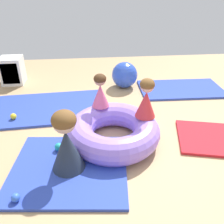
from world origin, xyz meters
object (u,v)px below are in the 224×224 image
object	(u,v)px
play_ball_teal	(59,147)
exercise_ball_large	(125,75)
play_ball_blue	(16,198)
storage_cube	(12,71)
child_in_pink	(100,91)
adult_seated	(66,142)
child_in_red	(146,98)
inflatable_cushion	(114,131)
play_ball_orange	(115,150)
play_ball_yellow	(13,116)

from	to	relation	value
play_ball_teal	exercise_ball_large	world-z (taller)	exercise_ball_large
play_ball_blue	storage_cube	size ratio (longest dim) A/B	0.16
exercise_ball_large	play_ball_blue	bearing A→B (deg)	-118.46
child_in_pink	adult_seated	size ratio (longest dim) A/B	0.65
adult_seated	storage_cube	xyz separation A→B (m)	(-1.32, 2.82, -0.13)
adult_seated	exercise_ball_large	bearing A→B (deg)	50.73
child_in_red	adult_seated	bearing A→B (deg)	-25.14
child_in_red	adult_seated	distance (m)	1.19
exercise_ball_large	adult_seated	bearing A→B (deg)	-113.31
inflatable_cushion	storage_cube	bearing A→B (deg)	129.34
play_ball_teal	play_ball_blue	distance (m)	0.86
inflatable_cushion	play_ball_orange	world-z (taller)	inflatable_cushion
play_ball_teal	play_ball_blue	xyz separation A→B (m)	(-0.36, -0.78, -0.01)
exercise_ball_large	inflatable_cushion	bearing A→B (deg)	-103.03
child_in_pink	play_ball_yellow	bearing A→B (deg)	131.27
child_in_red	play_ball_yellow	size ratio (longest dim) A/B	5.61
child_in_pink	play_ball_blue	xyz separation A→B (m)	(-0.95, -1.37, -0.51)
play_ball_teal	exercise_ball_large	size ratio (longest dim) A/B	0.20
play_ball_yellow	exercise_ball_large	size ratio (longest dim) A/B	0.18
inflatable_cushion	play_ball_yellow	bearing A→B (deg)	155.18
play_ball_orange	storage_cube	world-z (taller)	storage_cube
play_ball_yellow	storage_cube	size ratio (longest dim) A/B	0.17
play_ball_orange	storage_cube	distance (m)	3.24
storage_cube	exercise_ball_large	bearing A→B (deg)	-10.74
child_in_red	exercise_ball_large	size ratio (longest dim) A/B	1.04
inflatable_cushion	play_ball_teal	size ratio (longest dim) A/B	12.25
inflatable_cushion	storage_cube	size ratio (longest dim) A/B	2.27
play_ball_blue	play_ball_yellow	distance (m)	1.71
child_in_pink	play_ball_blue	size ratio (longest dim) A/B	5.40
exercise_ball_large	child_in_pink	bearing A→B (deg)	-111.73
child_in_pink	play_ball_teal	size ratio (longest dim) A/B	4.77
inflatable_cushion	adult_seated	size ratio (longest dim) A/B	1.66
child_in_red	play_ball_blue	xyz separation A→B (m)	(-1.54, -1.02, -0.53)
play_ball_orange	inflatable_cushion	bearing A→B (deg)	88.20
child_in_red	child_in_pink	xyz separation A→B (m)	(-0.59, 0.36, -0.02)
play_ball_blue	play_ball_yellow	size ratio (longest dim) A/B	0.95
play_ball_teal	storage_cube	size ratio (longest dim) A/B	0.19
inflatable_cushion	play_ball_yellow	distance (m)	1.68
child_in_pink	child_in_red	bearing A→B (deg)	-68.40
play_ball_yellow	storage_cube	distance (m)	1.67
child_in_red	play_ball_orange	distance (m)	0.79
adult_seated	storage_cube	bearing A→B (deg)	99.02
adult_seated	play_ball_teal	bearing A→B (deg)	98.42
play_ball_orange	exercise_ball_large	distance (m)	2.23
play_ball_blue	play_ball_teal	bearing A→B (deg)	65.33
exercise_ball_large	play_ball_teal	bearing A→B (deg)	-119.84
child_in_pink	exercise_ball_large	xyz separation A→B (m)	(0.58, 1.46, -0.33)
play_ball_teal	inflatable_cushion	bearing A→B (deg)	12.78
child_in_red	adult_seated	size ratio (longest dim) A/B	0.71
play_ball_blue	child_in_red	bearing A→B (deg)	33.40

